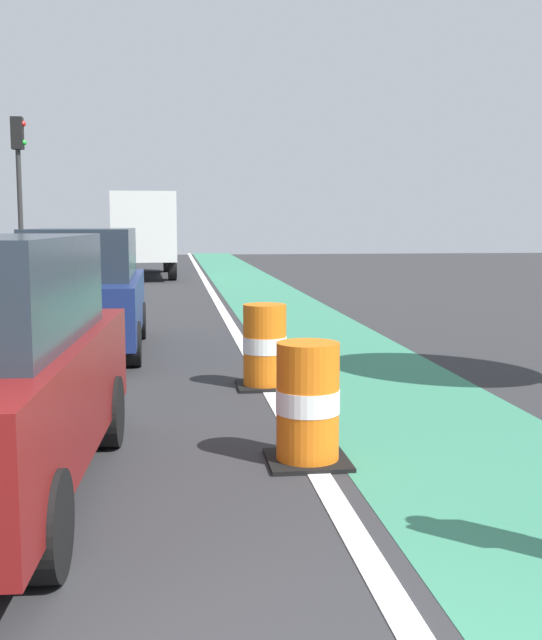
# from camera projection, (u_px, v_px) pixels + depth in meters

# --- Properties ---
(bike_lane_strip) EXTENTS (2.50, 80.00, 0.01)m
(bike_lane_strip) POSITION_uv_depth(u_px,v_px,m) (315.00, 334.00, 15.08)
(bike_lane_strip) COLOR #387F60
(bike_lane_strip) RESTS_ON ground
(lane_divider_stripe) EXTENTS (0.20, 80.00, 0.01)m
(lane_divider_stripe) POSITION_uv_depth(u_px,v_px,m) (237.00, 336.00, 14.90)
(lane_divider_stripe) COLOR silver
(lane_divider_stripe) RESTS_ON ground
(parked_suv_second) EXTENTS (1.94, 4.61, 2.04)m
(parked_suv_second) POSITION_uv_depth(u_px,v_px,m) (84.00, 290.00, 12.89)
(parked_suv_second) COLOR navy
(parked_suv_second) RESTS_ON ground
(traffic_barrel_front) EXTENTS (0.73, 0.73, 1.09)m
(traffic_barrel_front) POSITION_uv_depth(u_px,v_px,m) (308.00, 404.00, 6.98)
(traffic_barrel_front) COLOR orange
(traffic_barrel_front) RESTS_ON ground
(traffic_barrel_mid) EXTENTS (0.73, 0.73, 1.09)m
(traffic_barrel_mid) POSITION_uv_depth(u_px,v_px,m) (265.00, 347.00, 10.20)
(traffic_barrel_mid) COLOR orange
(traffic_barrel_mid) RESTS_ON ground
(delivery_truck_down_block) EXTENTS (2.62, 7.69, 3.23)m
(delivery_truck_down_block) POSITION_uv_depth(u_px,v_px,m) (143.00, 230.00, 30.96)
(delivery_truck_down_block) COLOR silver
(delivery_truck_down_block) RESTS_ON ground
(traffic_light_corner) EXTENTS (0.41, 0.32, 5.10)m
(traffic_light_corner) POSITION_uv_depth(u_px,v_px,m) (19.00, 174.00, 22.37)
(traffic_light_corner) COLOR #2D2D2D
(traffic_light_corner) RESTS_ON ground
(pedestrian_crossing) EXTENTS (0.34, 0.20, 1.61)m
(pedestrian_crossing) POSITION_uv_depth(u_px,v_px,m) (11.00, 279.00, 17.95)
(pedestrian_crossing) COLOR #33333D
(pedestrian_crossing) RESTS_ON ground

